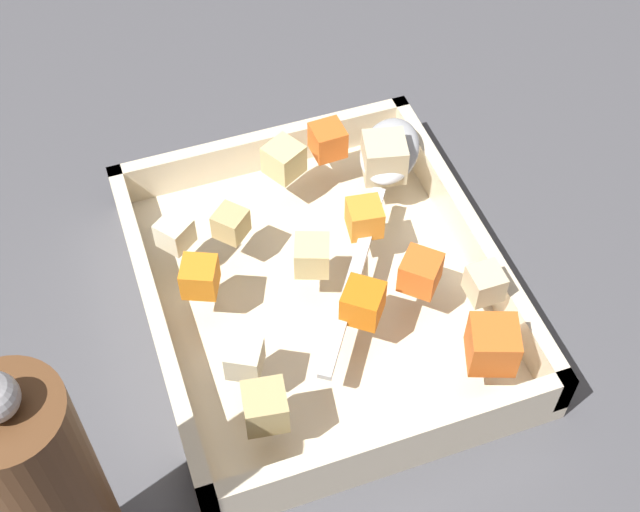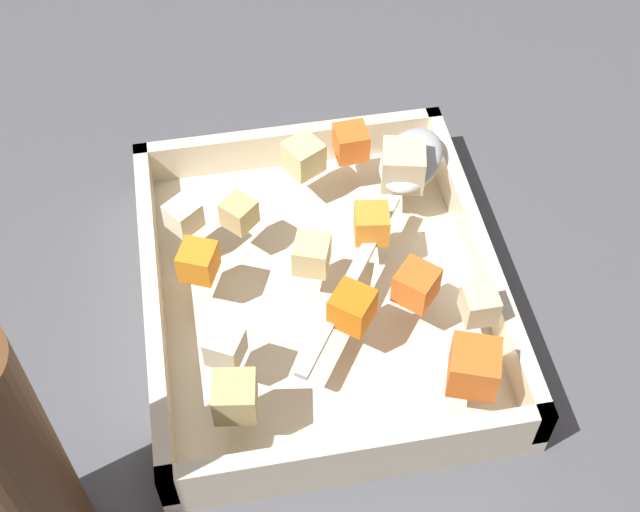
{
  "view_description": "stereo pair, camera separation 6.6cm",
  "coord_description": "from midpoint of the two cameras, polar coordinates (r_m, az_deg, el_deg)",
  "views": [
    {
      "loc": [
        0.37,
        -0.15,
        0.58
      ],
      "look_at": [
        -0.01,
        -0.01,
        0.06
      ],
      "focal_mm": 49.37,
      "sensor_mm": 36.0,
      "label": 1
    },
    {
      "loc": [
        0.39,
        -0.09,
        0.58
      ],
      "look_at": [
        -0.01,
        -0.01,
        0.06
      ],
      "focal_mm": 49.37,
      "sensor_mm": 36.0,
      "label": 2
    }
  ],
  "objects": [
    {
      "name": "pepper_mill",
      "position": [
        0.53,
        -16.24,
        -12.89
      ],
      "size": [
        0.06,
        0.06,
        0.24
      ],
      "color": "brown",
      "rests_on": "ground_plane"
    },
    {
      "name": "carrot_chunk_corner_nw",
      "position": [
        0.61,
        13.03,
        -7.23
      ],
      "size": [
        0.04,
        0.04,
        0.03
      ],
      "primitive_type": "cube",
      "rotation": [
        0.0,
        0.0,
        1.22
      ],
      "color": "orange",
      "rests_on": "baking_dish"
    },
    {
      "name": "carrot_chunk_back_center",
      "position": [
        0.65,
        -5.07,
        -0.53
      ],
      "size": [
        0.03,
        0.03,
        0.03
      ],
      "primitive_type": "cube",
      "rotation": [
        0.0,
        0.0,
        5.87
      ],
      "color": "orange",
      "rests_on": "baking_dish"
    },
    {
      "name": "serving_spoon",
      "position": [
        0.72,
        8.16,
        5.28
      ],
      "size": [
        0.23,
        0.17,
        0.02
      ],
      "rotation": [
        0.0,
        0.0,
        5.69
      ],
      "color": "silver",
      "rests_on": "baking_dish"
    },
    {
      "name": "potato_chunk_near_right",
      "position": [
        0.68,
        -6.16,
        2.45
      ],
      "size": [
        0.03,
        0.03,
        0.02
      ],
      "primitive_type": "cube",
      "rotation": [
        0.0,
        0.0,
        0.65
      ],
      "color": "beige",
      "rests_on": "baking_dish"
    },
    {
      "name": "parsnip_chunk_far_right",
      "position": [
        0.61,
        -3.1,
        -6.12
      ],
      "size": [
        0.03,
        0.03,
        0.02
      ],
      "primitive_type": "cube",
      "rotation": [
        0.0,
        0.0,
        4.21
      ],
      "color": "beige",
      "rests_on": "baking_dish"
    },
    {
      "name": "potato_chunk_corner_sw",
      "position": [
        0.64,
        13.21,
        -3.28
      ],
      "size": [
        0.02,
        0.02,
        0.02
      ],
      "primitive_type": "cube",
      "rotation": [
        0.0,
        0.0,
        1.57
      ],
      "color": "beige",
      "rests_on": "baking_dish"
    },
    {
      "name": "carrot_chunk_corner_se",
      "position": [
        0.73,
        4.6,
        7.21
      ],
      "size": [
        0.03,
        0.03,
        0.03
      ],
      "primitive_type": "cube",
      "rotation": [
        0.0,
        0.0,
        0.05
      ],
      "color": "orange",
      "rests_on": "baking_dish"
    },
    {
      "name": "potato_chunk_far_left",
      "position": [
        0.72,
        1.54,
        6.32
      ],
      "size": [
        0.04,
        0.04,
        0.03
      ],
      "primitive_type": "cube",
      "rotation": [
        0.0,
        0.0,
        5.22
      ],
      "color": "#E0CC89",
      "rests_on": "baking_dish"
    },
    {
      "name": "baking_dish",
      "position": [
        0.69,
        2.71,
        -2.56
      ],
      "size": [
        0.31,
        0.27,
        0.05
      ],
      "color": "beige",
      "rests_on": "ground_plane"
    },
    {
      "name": "potato_chunk_near_spoon",
      "position": [
        0.58,
        -2.32,
        -9.32
      ],
      "size": [
        0.03,
        0.03,
        0.03
      ],
      "primitive_type": "cube",
      "rotation": [
        0.0,
        0.0,
        6.13
      ],
      "color": "tan",
      "rests_on": "baking_dish"
    },
    {
      "name": "carrot_chunk_center",
      "position": [
        0.63,
        5.35,
        -3.51
      ],
      "size": [
        0.04,
        0.04,
        0.03
      ],
      "primitive_type": "cube",
      "rotation": [
        0.0,
        0.0,
        4.05
      ],
      "color": "orange",
      "rests_on": "baking_dish"
    },
    {
      "name": "ground_plane",
      "position": [
        0.7,
        3.99,
        -3.98
      ],
      "size": [
        4.0,
        4.0,
        0.0
      ],
      "primitive_type": "plane",
      "color": "#4C4C51"
    },
    {
      "name": "potato_chunk_heap_top",
      "position": [
        0.65,
        2.32,
        -0.08
      ],
      "size": [
        0.03,
        0.03,
        0.03
      ],
      "primitive_type": "cube",
      "rotation": [
        0.0,
        0.0,
        5.93
      ],
      "color": "#E0CC89",
      "rests_on": "baking_dish"
    },
    {
      "name": "carrot_chunk_mid_left",
      "position": [
        0.68,
        6.14,
        1.93
      ],
      "size": [
        0.03,
        0.03,
        0.03
      ],
      "primitive_type": "cube",
      "rotation": [
        0.0,
        0.0,
        6.14
      ],
      "color": "orange",
      "rests_on": "baking_dish"
    },
    {
      "name": "carrot_chunk_under_handle",
      "position": [
        0.64,
        9.17,
        -2.05
      ],
      "size": [
        0.04,
        0.04,
        0.03
      ],
      "primitive_type": "cube",
      "rotation": [
        0.0,
        0.0,
        0.83
      ],
      "color": "orange",
      "rests_on": "baking_dish"
    },
    {
      "name": "potato_chunk_front_center",
      "position": [
        0.71,
        8.05,
        5.67
      ],
      "size": [
        0.04,
        0.04,
        0.03
      ],
      "primitive_type": "cube",
      "rotation": [
        0.0,
        0.0,
        4.48
      ],
      "color": "beige",
      "rests_on": "baking_dish"
    },
    {
      "name": "potato_chunk_near_left",
      "position": [
        0.68,
        -2.54,
        2.62
      ],
      "size": [
        0.03,
        0.03,
        0.02
      ],
      "primitive_type": "cube",
      "rotation": [
        0.0,
        0.0,
        2.31
      ],
      "color": "tan",
      "rests_on": "baking_dish"
    }
  ]
}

